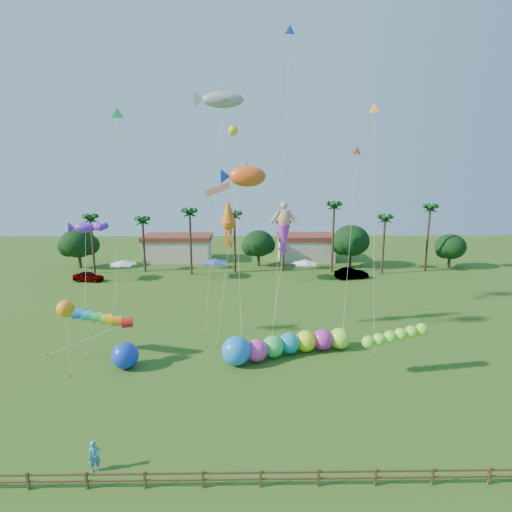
{
  "coord_description": "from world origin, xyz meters",
  "views": [
    {
      "loc": [
        -0.53,
        -23.93,
        16.01
      ],
      "look_at": [
        0.0,
        10.0,
        9.0
      ],
      "focal_mm": 28.0,
      "sensor_mm": 36.0,
      "label": 1
    }
  ],
  "objects_px": {
    "spectator_a": "(94,456)",
    "caterpillar_inflatable": "(283,345)",
    "car_b": "(351,273)",
    "blue_ball": "(125,355)",
    "car_a": "(88,276)",
    "spectator_b": "(292,342)"
  },
  "relations": [
    {
      "from": "spectator_a",
      "to": "blue_ball",
      "type": "relative_size",
      "value": 0.81
    },
    {
      "from": "caterpillar_inflatable",
      "to": "blue_ball",
      "type": "height_order",
      "value": "caterpillar_inflatable"
    },
    {
      "from": "car_b",
      "to": "spectator_b",
      "type": "relative_size",
      "value": 3.0
    },
    {
      "from": "spectator_a",
      "to": "caterpillar_inflatable",
      "type": "xyz_separation_m",
      "value": [
        11.45,
        13.92,
        0.15
      ]
    },
    {
      "from": "car_b",
      "to": "blue_ball",
      "type": "height_order",
      "value": "blue_ball"
    },
    {
      "from": "spectator_a",
      "to": "caterpillar_inflatable",
      "type": "relative_size",
      "value": 0.15
    },
    {
      "from": "car_a",
      "to": "caterpillar_inflatable",
      "type": "bearing_deg",
      "value": -125.44
    },
    {
      "from": "car_b",
      "to": "spectator_a",
      "type": "xyz_separation_m",
      "value": [
        -24.29,
        -40.6,
        0.06
      ]
    },
    {
      "from": "car_a",
      "to": "car_b",
      "type": "xyz_separation_m",
      "value": [
        40.27,
        0.92,
        0.08
      ]
    },
    {
      "from": "car_b",
      "to": "spectator_a",
      "type": "distance_m",
      "value": 47.31
    },
    {
      "from": "caterpillar_inflatable",
      "to": "spectator_b",
      "type": "bearing_deg",
      "value": 29.97
    },
    {
      "from": "car_b",
      "to": "blue_ball",
      "type": "distance_m",
      "value": 38.87
    },
    {
      "from": "blue_ball",
      "to": "caterpillar_inflatable",
      "type": "bearing_deg",
      "value": 8.51
    },
    {
      "from": "car_a",
      "to": "spectator_a",
      "type": "distance_m",
      "value": 42.77
    },
    {
      "from": "blue_ball",
      "to": "spectator_b",
      "type": "bearing_deg",
      "value": 11.92
    },
    {
      "from": "car_a",
      "to": "blue_ball",
      "type": "bearing_deg",
      "value": -145.42
    },
    {
      "from": "spectator_b",
      "to": "caterpillar_inflatable",
      "type": "xyz_separation_m",
      "value": [
        -0.88,
        -1.01,
        0.2
      ]
    },
    {
      "from": "car_b",
      "to": "spectator_b",
      "type": "xyz_separation_m",
      "value": [
        -11.96,
        -25.66,
        0.01
      ]
    },
    {
      "from": "car_b",
      "to": "spectator_b",
      "type": "bearing_deg",
      "value": 143.21
    },
    {
      "from": "car_a",
      "to": "blue_ball",
      "type": "height_order",
      "value": "blue_ball"
    },
    {
      "from": "blue_ball",
      "to": "spectator_a",
      "type": "bearing_deg",
      "value": -80.73
    },
    {
      "from": "car_a",
      "to": "spectator_b",
      "type": "relative_size",
      "value": 2.63
    }
  ]
}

